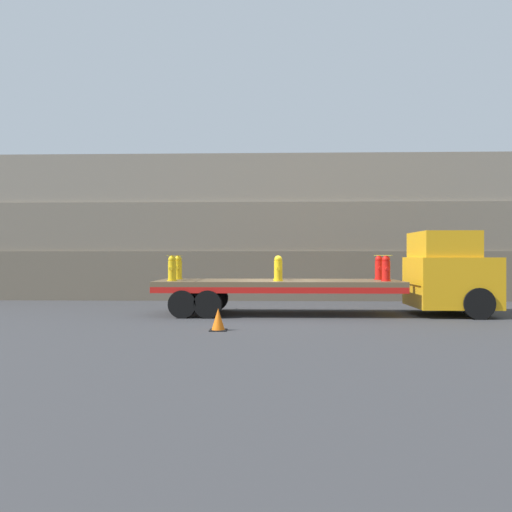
% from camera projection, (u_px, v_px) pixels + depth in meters
% --- Properties ---
extents(ground_plane, '(120.00, 120.00, 0.00)m').
position_uv_depth(ground_plane, '(278.00, 314.00, 17.54)').
color(ground_plane, '#38383A').
extents(rock_cliff, '(60.00, 3.30, 6.82)m').
position_uv_depth(rock_cliff, '(276.00, 228.00, 24.34)').
color(rock_cliff, '#665B4C').
rests_on(rock_cliff, ground_plane).
extents(truck_cab, '(2.65, 2.71, 2.89)m').
position_uv_depth(truck_cab, '(452.00, 274.00, 17.36)').
color(truck_cab, orange).
rests_on(truck_cab, ground_plane).
extents(flatbed_trailer, '(8.49, 2.62, 1.20)m').
position_uv_depth(flatbed_trailer, '(262.00, 287.00, 17.55)').
color(flatbed_trailer, brown).
rests_on(flatbed_trailer, ground_plane).
extents(fire_hydrant_yellow_near_0, '(0.34, 0.52, 0.87)m').
position_uv_depth(fire_hydrant_yellow_near_0, '(172.00, 269.00, 17.09)').
color(fire_hydrant_yellow_near_0, gold).
rests_on(fire_hydrant_yellow_near_0, flatbed_trailer).
extents(fire_hydrant_yellow_far_0, '(0.34, 0.52, 0.87)m').
position_uv_depth(fire_hydrant_yellow_far_0, '(178.00, 268.00, 18.20)').
color(fire_hydrant_yellow_far_0, gold).
rests_on(fire_hydrant_yellow_far_0, flatbed_trailer).
extents(fire_hydrant_yellow_near_1, '(0.34, 0.52, 0.87)m').
position_uv_depth(fire_hydrant_yellow_near_1, '(278.00, 269.00, 16.98)').
color(fire_hydrant_yellow_near_1, gold).
rests_on(fire_hydrant_yellow_near_1, flatbed_trailer).
extents(fire_hydrant_yellow_far_1, '(0.34, 0.52, 0.87)m').
position_uv_depth(fire_hydrant_yellow_far_1, '(278.00, 268.00, 18.09)').
color(fire_hydrant_yellow_far_1, gold).
rests_on(fire_hydrant_yellow_far_1, flatbed_trailer).
extents(fire_hydrant_red_near_2, '(0.34, 0.52, 0.87)m').
position_uv_depth(fire_hydrant_red_near_2, '(386.00, 269.00, 16.88)').
color(fire_hydrant_red_near_2, red).
rests_on(fire_hydrant_red_near_2, flatbed_trailer).
extents(fire_hydrant_red_far_2, '(0.34, 0.52, 0.87)m').
position_uv_depth(fire_hydrant_red_far_2, '(379.00, 268.00, 17.98)').
color(fire_hydrant_red_far_2, red).
rests_on(fire_hydrant_red_far_2, flatbed_trailer).
extents(cargo_strap_rear, '(0.05, 2.72, 0.01)m').
position_uv_depth(cargo_strap_rear, '(175.00, 255.00, 17.65)').
color(cargo_strap_rear, yellow).
rests_on(cargo_strap_rear, fire_hydrant_yellow_near_0).
extents(cargo_strap_middle, '(0.05, 2.72, 0.01)m').
position_uv_depth(cargo_strap_middle, '(382.00, 255.00, 17.43)').
color(cargo_strap_middle, yellow).
rests_on(cargo_strap_middle, fire_hydrant_red_near_2).
extents(traffic_cone, '(0.47, 0.47, 0.61)m').
position_uv_depth(traffic_cone, '(218.00, 320.00, 13.72)').
color(traffic_cone, black).
rests_on(traffic_cone, ground_plane).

